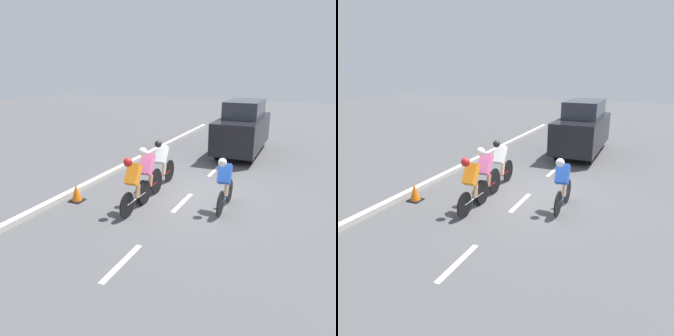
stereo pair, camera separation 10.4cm
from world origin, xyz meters
The scene contains 11 objects.
ground_plane centered at (0.00, 0.00, 0.00)m, with size 60.00×60.00×0.00m, color #4C4C4F.
lane_stripe_near centered at (0.00, 3.91, 0.00)m, with size 0.12×1.40×0.01m, color white.
lane_stripe_mid centered at (0.00, 0.71, 0.00)m, with size 0.12×1.40×0.01m, color white.
lane_stripe_far centered at (0.00, -2.49, 0.00)m, with size 0.12×1.40×0.01m, color white.
curb centered at (3.20, 0.71, 0.07)m, with size 0.20×24.13×0.14m, color #B7B2A8.
cyclist_pink centered at (0.96, 0.92, 0.83)m, with size 0.34×1.67×1.57m.
cyclist_orange centered at (0.92, 1.75, 0.79)m, with size 0.34×1.62×1.50m.
cyclist_blue centered at (-1.16, 0.72, 0.77)m, with size 0.36×1.63×1.46m.
cyclist_white centered at (1.05, -0.22, 0.79)m, with size 0.33×1.74×1.53m.
support_car centered at (-0.37, -5.40, 1.13)m, with size 1.70×4.35×2.27m.
traffic_cone centered at (2.75, 1.79, 0.24)m, with size 0.36×0.36×0.49m.
Camera 1 is at (-2.99, 8.56, 3.57)m, focal length 35.00 mm.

